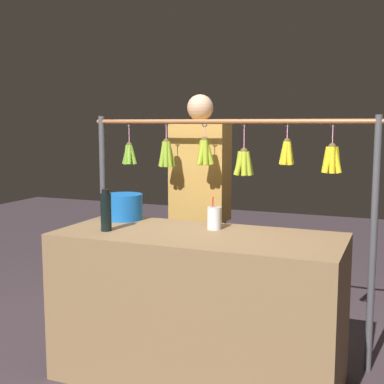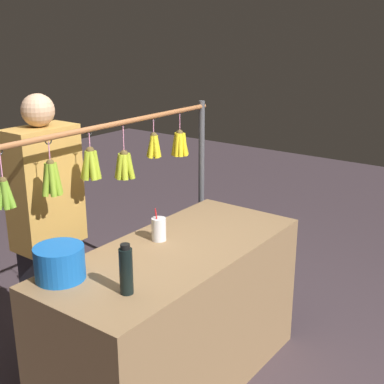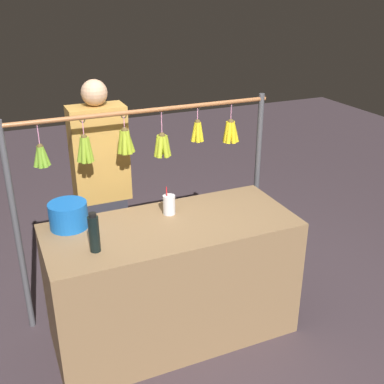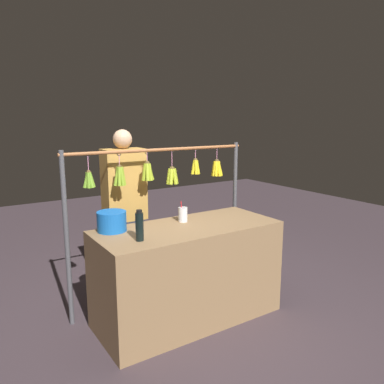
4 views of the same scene
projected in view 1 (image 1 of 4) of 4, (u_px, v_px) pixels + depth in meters
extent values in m
plane|color=#41343A|center=(198.00, 378.00, 3.16)|extent=(12.00, 12.00, 0.00)
cube|color=olive|center=(198.00, 307.00, 3.10)|extent=(1.68, 0.73, 0.90)
cylinder|color=#4C4C51|center=(373.00, 247.00, 3.15)|extent=(0.04, 0.04, 1.59)
cylinder|color=#4C4C51|center=(104.00, 224.00, 3.86)|extent=(0.04, 0.04, 1.59)
cylinder|color=#9E6038|center=(226.00, 122.00, 3.41)|extent=(1.96, 0.03, 0.03)
torus|color=black|center=(333.00, 124.00, 3.15)|extent=(0.04, 0.01, 0.04)
cylinder|color=pink|center=(333.00, 136.00, 3.16)|extent=(0.01, 0.01, 0.13)
sphere|color=brown|center=(332.00, 147.00, 3.17)|extent=(0.05, 0.05, 0.05)
cylinder|color=yellow|center=(327.00, 160.00, 3.19)|extent=(0.06, 0.04, 0.16)
cylinder|color=yellow|center=(327.00, 160.00, 3.17)|extent=(0.06, 0.06, 0.17)
cylinder|color=yellow|center=(332.00, 160.00, 3.15)|extent=(0.04, 0.06, 0.17)
cylinder|color=yellow|center=(336.00, 160.00, 3.16)|extent=(0.07, 0.05, 0.17)
cylinder|color=yellow|center=(337.00, 160.00, 3.18)|extent=(0.06, 0.05, 0.17)
cylinder|color=yellow|center=(333.00, 160.00, 3.21)|extent=(0.04, 0.06, 0.17)
cylinder|color=yellow|center=(329.00, 160.00, 3.21)|extent=(0.05, 0.06, 0.17)
torus|color=black|center=(288.00, 124.00, 3.26)|extent=(0.04, 0.01, 0.04)
cylinder|color=pink|center=(287.00, 133.00, 3.26)|extent=(0.01, 0.01, 0.11)
sphere|color=brown|center=(287.00, 142.00, 3.27)|extent=(0.04, 0.04, 0.04)
cylinder|color=yellow|center=(284.00, 153.00, 3.29)|extent=(0.06, 0.04, 0.15)
cylinder|color=yellow|center=(285.00, 153.00, 3.26)|extent=(0.04, 0.06, 0.15)
cylinder|color=yellow|center=(289.00, 153.00, 3.26)|extent=(0.05, 0.05, 0.15)
cylinder|color=yellow|center=(290.00, 153.00, 3.28)|extent=(0.05, 0.05, 0.15)
cylinder|color=yellow|center=(287.00, 153.00, 3.30)|extent=(0.04, 0.07, 0.15)
torus|color=black|center=(244.00, 124.00, 3.36)|extent=(0.04, 0.01, 0.04)
cylinder|color=pink|center=(244.00, 138.00, 3.37)|extent=(0.01, 0.01, 0.17)
sphere|color=brown|center=(244.00, 152.00, 3.39)|extent=(0.05, 0.05, 0.05)
cylinder|color=#A2B326|center=(239.00, 163.00, 3.41)|extent=(0.06, 0.04, 0.16)
cylinder|color=#A2B326|center=(239.00, 164.00, 3.38)|extent=(0.07, 0.07, 0.17)
cylinder|color=#A2B326|center=(244.00, 164.00, 3.36)|extent=(0.05, 0.07, 0.16)
cylinder|color=#A2B326|center=(248.00, 164.00, 3.37)|extent=(0.06, 0.05, 0.16)
cylinder|color=#A2B326|center=(249.00, 163.00, 3.40)|extent=(0.07, 0.05, 0.16)
cylinder|color=#A2B326|center=(246.00, 163.00, 3.43)|extent=(0.04, 0.07, 0.16)
cylinder|color=#A2B326|center=(243.00, 163.00, 3.43)|extent=(0.05, 0.06, 0.16)
torus|color=black|center=(205.00, 124.00, 3.46)|extent=(0.04, 0.01, 0.04)
cylinder|color=pink|center=(205.00, 132.00, 3.47)|extent=(0.01, 0.01, 0.10)
sphere|color=brown|center=(205.00, 140.00, 3.48)|extent=(0.05, 0.05, 0.05)
cylinder|color=#99B127|center=(201.00, 152.00, 3.50)|extent=(0.06, 0.04, 0.17)
cylinder|color=#99B127|center=(202.00, 153.00, 3.47)|extent=(0.06, 0.08, 0.17)
cylinder|color=#99B127|center=(205.00, 153.00, 3.46)|extent=(0.05, 0.06, 0.17)
cylinder|color=#99B127|center=(208.00, 153.00, 3.48)|extent=(0.08, 0.04, 0.17)
cylinder|color=#99B127|center=(208.00, 152.00, 3.51)|extent=(0.05, 0.06, 0.17)
cylinder|color=#99B127|center=(204.00, 152.00, 3.52)|extent=(0.06, 0.07, 0.17)
torus|color=black|center=(166.00, 124.00, 3.57)|extent=(0.04, 0.02, 0.04)
cylinder|color=pink|center=(166.00, 133.00, 3.58)|extent=(0.01, 0.01, 0.12)
sphere|color=brown|center=(166.00, 142.00, 3.59)|extent=(0.04, 0.04, 0.04)
cylinder|color=#85AA29|center=(163.00, 154.00, 3.61)|extent=(0.07, 0.04, 0.18)
cylinder|color=#85AA29|center=(163.00, 154.00, 3.58)|extent=(0.05, 0.06, 0.18)
cylinder|color=#85AA29|center=(166.00, 154.00, 3.57)|extent=(0.04, 0.06, 0.18)
cylinder|color=#85AA29|center=(169.00, 154.00, 3.58)|extent=(0.06, 0.04, 0.18)
cylinder|color=#85AA29|center=(170.00, 154.00, 3.60)|extent=(0.07, 0.05, 0.18)
cylinder|color=#85AA29|center=(169.00, 154.00, 3.62)|extent=(0.04, 0.06, 0.18)
cylinder|color=#85AA29|center=(165.00, 154.00, 3.63)|extent=(0.05, 0.05, 0.18)
torus|color=black|center=(129.00, 124.00, 3.68)|extent=(0.04, 0.01, 0.04)
cylinder|color=pink|center=(129.00, 135.00, 3.69)|extent=(0.01, 0.01, 0.14)
sphere|color=brown|center=(129.00, 145.00, 3.70)|extent=(0.04, 0.04, 0.04)
cylinder|color=#71A32C|center=(126.00, 155.00, 3.72)|extent=(0.07, 0.03, 0.14)
cylinder|color=#71A32C|center=(127.00, 155.00, 3.69)|extent=(0.04, 0.05, 0.14)
cylinder|color=#71A32C|center=(129.00, 155.00, 3.69)|extent=(0.05, 0.06, 0.15)
cylinder|color=#71A32C|center=(132.00, 155.00, 3.70)|extent=(0.07, 0.03, 0.14)
cylinder|color=#71A32C|center=(132.00, 155.00, 3.73)|extent=(0.05, 0.06, 0.14)
cylinder|color=#71A32C|center=(129.00, 154.00, 3.73)|extent=(0.04, 0.05, 0.14)
cylinder|color=black|center=(106.00, 212.00, 3.10)|extent=(0.06, 0.06, 0.23)
cylinder|color=black|center=(105.00, 191.00, 3.09)|extent=(0.05, 0.05, 0.02)
cylinder|color=blue|center=(124.00, 207.00, 3.48)|extent=(0.25, 0.25, 0.17)
cylinder|color=silver|center=(214.00, 218.00, 3.16)|extent=(0.09, 0.09, 0.14)
cylinder|color=red|center=(212.00, 213.00, 3.16)|extent=(0.01, 0.03, 0.20)
cube|color=#2D2D38|center=(200.00, 274.00, 3.90)|extent=(0.33, 0.22, 0.83)
cube|color=#BF8C3F|center=(200.00, 171.00, 3.80)|extent=(0.42, 0.22, 0.73)
sphere|color=tan|center=(200.00, 108.00, 3.74)|extent=(0.19, 0.19, 0.19)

